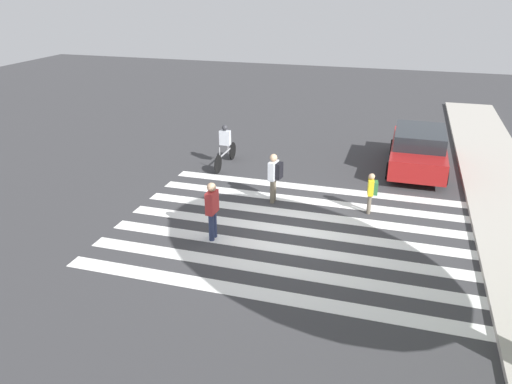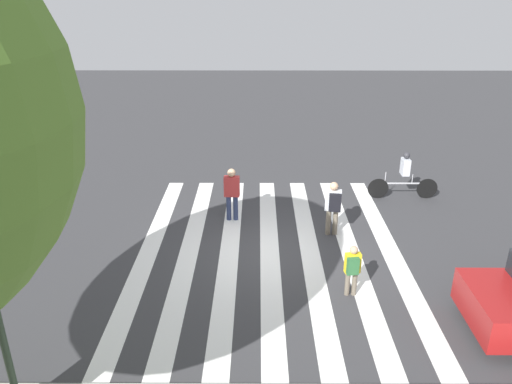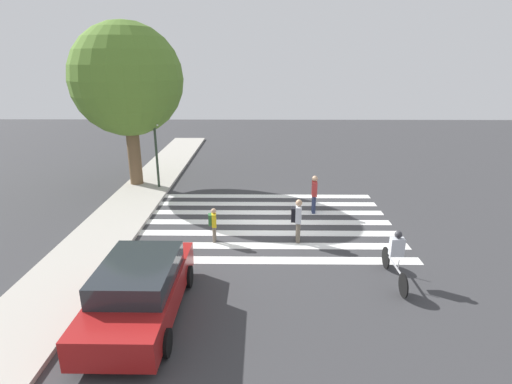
% 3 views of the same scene
% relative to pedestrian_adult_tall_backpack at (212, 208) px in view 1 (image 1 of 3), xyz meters
% --- Properties ---
extents(ground_plane, '(60.00, 60.00, 0.00)m').
position_rel_pedestrian_adult_tall_backpack_xyz_m(ground_plane, '(-1.11, 1.98, -0.94)').
color(ground_plane, '#38383A').
extents(crosswalk_stripes, '(7.12, 10.00, 0.01)m').
position_rel_pedestrian_adult_tall_backpack_xyz_m(crosswalk_stripes, '(-1.11, 1.98, -0.94)').
color(crosswalk_stripes, white).
rests_on(crosswalk_stripes, ground_plane).
extents(pedestrian_adult_tall_backpack, '(0.48, 0.25, 1.67)m').
position_rel_pedestrian_adult_tall_backpack_xyz_m(pedestrian_adult_tall_backpack, '(0.00, 0.00, 0.00)').
color(pedestrian_adult_tall_backpack, navy).
rests_on(pedestrian_adult_tall_backpack, ground_plane).
extents(pedestrian_child_with_backpack, '(0.38, 0.33, 1.29)m').
position_rel_pedestrian_adult_tall_backpack_xyz_m(pedestrian_child_with_backpack, '(-2.96, 4.03, -0.19)').
color(pedestrian_child_with_backpack, '#6B6051').
rests_on(pedestrian_child_with_backpack, ground_plane).
extents(pedestrian_adult_yellow_jacket, '(0.48, 0.41, 1.63)m').
position_rel_pedestrian_adult_tall_backpack_xyz_m(pedestrian_adult_yellow_jacket, '(-2.93, 0.98, 0.01)').
color(pedestrian_adult_yellow_jacket, '#6B6051').
rests_on(pedestrian_adult_yellow_jacket, ground_plane).
extents(cyclist_near_curb, '(2.35, 0.40, 1.64)m').
position_rel_pedestrian_adult_tall_backpack_xyz_m(cyclist_near_curb, '(-5.68, -1.68, -0.08)').
color(cyclist_near_curb, black).
rests_on(cyclist_near_curb, ground_plane).
extents(car_parked_dark_suv, '(4.68, 2.13, 1.54)m').
position_rel_pedestrian_adult_tall_backpack_xyz_m(car_parked_dark_suv, '(-7.47, 5.40, -0.16)').
color(car_parked_dark_suv, maroon).
rests_on(car_parked_dark_suv, ground_plane).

